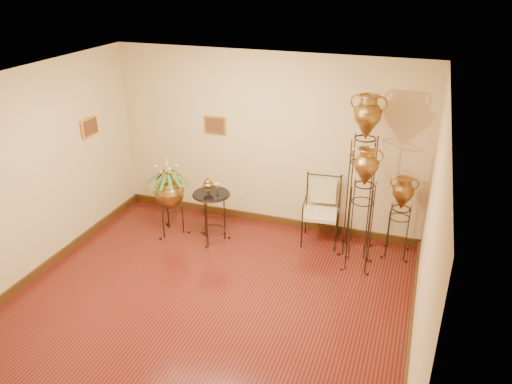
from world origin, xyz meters
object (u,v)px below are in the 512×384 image
(amphora_tall, at_px, (362,176))
(amphora_mid, at_px, (362,209))
(side_table, at_px, (212,216))
(armchair, at_px, (321,212))
(planter_urn, at_px, (169,190))

(amphora_tall, relative_size, amphora_mid, 1.33)
(amphora_mid, bearing_deg, side_table, -179.96)
(armchair, xyz_separation_m, side_table, (-1.59, -0.50, -0.10))
(armchair, bearing_deg, amphora_tall, -15.66)
(amphora_tall, bearing_deg, planter_urn, -171.89)
(amphora_mid, distance_m, side_table, 2.29)
(amphora_mid, distance_m, armchair, 0.91)
(planter_urn, distance_m, side_table, 0.79)
(planter_urn, relative_size, armchair, 1.29)
(planter_urn, height_order, armchair, planter_urn)
(armchair, bearing_deg, amphora_mid, -43.79)
(amphora_tall, height_order, side_table, amphora_tall)
(planter_urn, distance_m, armchair, 2.36)
(amphora_tall, bearing_deg, amphora_mid, -77.57)
(amphora_mid, xyz_separation_m, planter_urn, (-2.95, -0.00, -0.17))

